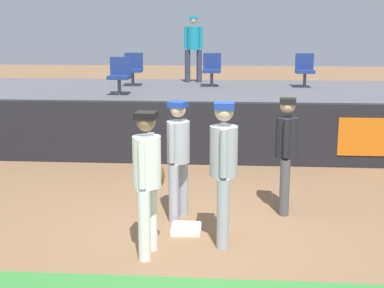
# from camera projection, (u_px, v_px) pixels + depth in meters

# --- Properties ---
(ground_plane) EXTENTS (60.00, 60.00, 0.00)m
(ground_plane) POSITION_uv_depth(u_px,v_px,m) (197.00, 234.00, 7.30)
(ground_plane) COLOR #846042
(first_base) EXTENTS (0.40, 0.40, 0.08)m
(first_base) POSITION_uv_depth(u_px,v_px,m) (186.00, 229.00, 7.39)
(first_base) COLOR white
(first_base) RESTS_ON ground_plane
(player_fielder_home) EXTENTS (0.38, 0.54, 1.77)m
(player_fielder_home) POSITION_uv_depth(u_px,v_px,m) (148.00, 174.00, 6.44)
(player_fielder_home) COLOR white
(player_fielder_home) RESTS_ON ground_plane
(player_runner_visitor) EXTENTS (0.35, 0.51, 1.83)m
(player_runner_visitor) POSITION_uv_depth(u_px,v_px,m) (224.00, 163.00, 6.78)
(player_runner_visitor) COLOR #9EA3AD
(player_runner_visitor) RESTS_ON ground_plane
(player_coach_visitor) EXTENTS (0.42, 0.45, 1.71)m
(player_coach_visitor) POSITION_uv_depth(u_px,v_px,m) (178.00, 152.00, 7.69)
(player_coach_visitor) COLOR #9EA3AD
(player_coach_visitor) RESTS_ON ground_plane
(player_umpire) EXTENTS (0.36, 0.48, 1.72)m
(player_umpire) POSITION_uv_depth(u_px,v_px,m) (286.00, 147.00, 7.97)
(player_umpire) COLOR #4C4C51
(player_umpire) RESTS_ON ground_plane
(field_wall) EXTENTS (18.00, 0.26, 1.25)m
(field_wall) POSITION_uv_depth(u_px,v_px,m) (211.00, 133.00, 10.85)
(field_wall) COLOR black
(field_wall) RESTS_ON ground_plane
(bleacher_platform) EXTENTS (18.00, 4.80, 1.20)m
(bleacher_platform) POSITION_uv_depth(u_px,v_px,m) (214.00, 114.00, 13.36)
(bleacher_platform) COLOR #59595E
(bleacher_platform) RESTS_ON ground_plane
(seat_back_center) EXTENTS (0.45, 0.44, 0.84)m
(seat_back_center) POSITION_uv_depth(u_px,v_px,m) (212.00, 68.00, 13.79)
(seat_back_center) COLOR #4C4C51
(seat_back_center) RESTS_ON bleacher_platform
(seat_back_right) EXTENTS (0.46, 0.44, 0.84)m
(seat_back_right) POSITION_uv_depth(u_px,v_px,m) (305.00, 68.00, 13.61)
(seat_back_right) COLOR #4C4C51
(seat_back_right) RESTS_ON bleacher_platform
(seat_back_left) EXTENTS (0.47, 0.44, 0.84)m
(seat_back_left) POSITION_uv_depth(u_px,v_px,m) (133.00, 67.00, 13.94)
(seat_back_left) COLOR #4C4C51
(seat_back_left) RESTS_ON bleacher_platform
(seat_front_left) EXTENTS (0.47, 0.44, 0.84)m
(seat_front_left) POSITION_uv_depth(u_px,v_px,m) (120.00, 74.00, 12.18)
(seat_front_left) COLOR #4C4C51
(seat_front_left) RESTS_ON bleacher_platform
(spectator_hooded) EXTENTS (0.50, 0.37, 1.78)m
(spectator_hooded) POSITION_uv_depth(u_px,v_px,m) (193.00, 44.00, 14.69)
(spectator_hooded) COLOR #33384C
(spectator_hooded) RESTS_ON bleacher_platform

